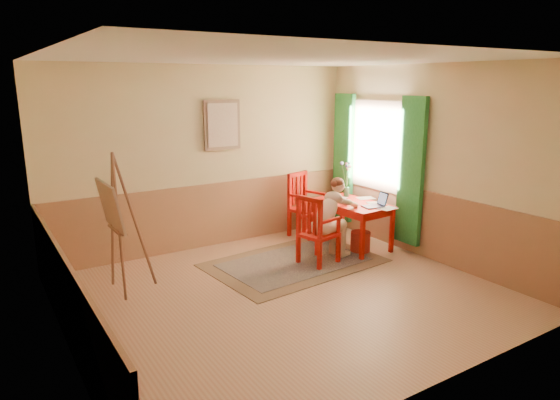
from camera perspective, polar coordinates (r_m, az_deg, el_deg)
room at (r=5.76m, az=0.83°, el=1.99°), size 5.04×4.54×2.84m
wainscot at (r=6.65m, az=-2.96°, el=-4.46°), size 5.00×4.50×1.00m
window at (r=8.11m, az=10.95°, el=4.72°), size 0.12×2.01×2.20m
wall_portrait at (r=7.72m, az=-6.66°, el=8.59°), size 0.60×0.05×0.76m
rug at (r=7.19m, az=1.66°, el=-7.21°), size 2.53×1.80×0.02m
table at (r=7.79m, az=8.31°, el=-0.91°), size 0.79×1.24×0.72m
chair_left at (r=7.00m, az=4.20°, el=-3.50°), size 0.56×0.54×1.01m
chair_back at (r=8.32m, az=2.88°, el=-0.53°), size 0.59×0.60×1.07m
figure at (r=7.16m, az=5.83°, el=-1.82°), size 0.93×0.50×1.21m
laptop at (r=7.56m, az=11.02°, el=-0.43°), size 0.38×0.26×0.21m
papers at (r=7.83m, az=9.92°, el=-0.20°), size 0.69×1.15×0.00m
vase at (r=8.11m, az=7.67°, el=2.25°), size 0.25×0.28×0.58m
wastebasket at (r=7.69m, az=9.24°, el=-4.78°), size 0.37×0.37×0.32m
easel at (r=6.25m, az=-18.60°, el=-1.24°), size 0.58×0.77×1.75m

